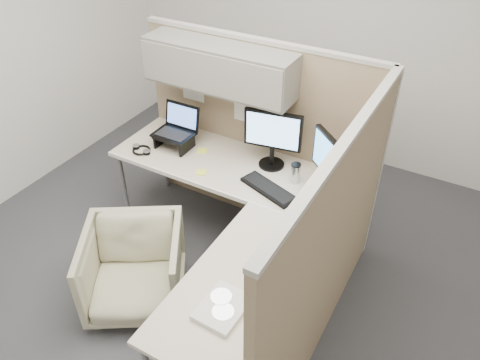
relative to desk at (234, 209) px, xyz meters
The scene contains 18 objects.
ground 0.71m from the desk, 134.71° to the right, with size 4.50×4.50×0.00m, color #36363B.
partition_back 0.88m from the desk, 115.90° to the left, with size 2.00×0.36×1.63m.
partition_right 0.81m from the desk, 13.96° to the right, with size 0.07×2.03×1.63m.
desk is the anchor object (origin of this frame).
office_chair 0.82m from the desk, 133.31° to the right, with size 0.67×0.63×0.69m, color #BDB996.
monitor_left 0.64m from the desk, 88.68° to the left, with size 0.44×0.20×0.47m.
monitor_right 0.73m from the desk, 38.00° to the left, with size 0.35×0.32×0.47m.
laptop_station 0.92m from the desk, 151.63° to the left, with size 0.32×0.27×0.33m.
keyboard 0.30m from the desk, 61.56° to the left, with size 0.45×0.15×0.02m, color black.
mouse 0.45m from the desk, 18.83° to the left, with size 0.11×0.07×0.04m, color black.
travel_mug 0.53m from the desk, 59.88° to the left, with size 0.07×0.07×0.16m.
soda_can_green 0.59m from the desk, 19.77° to the left, with size 0.07×0.07×0.12m, color #268C1E.
soda_can_silver 0.58m from the desk, 34.04° to the left, with size 0.07×0.07×0.12m, color #268C1E.
sticky_note_c 0.73m from the desk, 141.03° to the left, with size 0.08×0.08×0.01m, color #EDFB42.
sticky_note_a 0.46m from the desk, 153.39° to the left, with size 0.08×0.08×0.01m, color #EDFB42.
headphones 1.02m from the desk, 167.80° to the left, with size 0.19×0.17×0.03m.
paper_stack 0.91m from the desk, 64.06° to the right, with size 0.24×0.30×0.03m.
desk_clock 0.58m from the desk, 38.63° to the right, with size 0.08×0.08×0.08m.
Camera 1 is at (1.40, -2.05, 2.80)m, focal length 35.00 mm.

